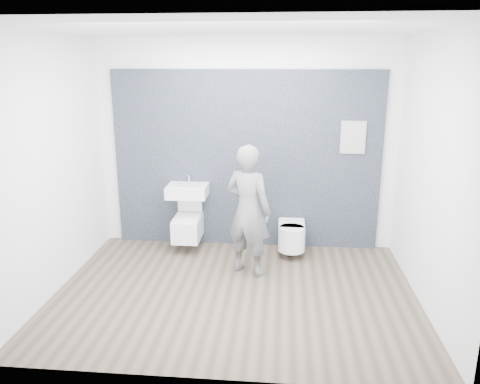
# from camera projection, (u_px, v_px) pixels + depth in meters

# --- Properties ---
(ground) EXTENTS (4.00, 4.00, 0.00)m
(ground) POSITION_uv_depth(u_px,v_px,m) (235.00, 292.00, 5.24)
(ground) COLOR brown
(ground) RESTS_ON ground
(room_shell) EXTENTS (4.00, 4.00, 4.00)m
(room_shell) POSITION_uv_depth(u_px,v_px,m) (235.00, 138.00, 4.77)
(room_shell) COLOR silver
(room_shell) RESTS_ON ground
(tile_wall) EXTENTS (3.60, 0.06, 2.40)m
(tile_wall) POSITION_uv_depth(u_px,v_px,m) (246.00, 243.00, 6.65)
(tile_wall) COLOR black
(tile_wall) RESTS_ON ground
(washbasin) EXTENTS (0.53, 0.40, 0.40)m
(washbasin) POSITION_uv_depth(u_px,v_px,m) (187.00, 191.00, 6.28)
(washbasin) COLOR white
(washbasin) RESTS_ON ground
(toilet_square) EXTENTS (0.36, 0.52, 0.70)m
(toilet_square) POSITION_uv_depth(u_px,v_px,m) (188.00, 226.00, 6.36)
(toilet_square) COLOR white
(toilet_square) RESTS_ON ground
(toilet_rounded) EXTENTS (0.35, 0.60, 0.32)m
(toilet_rounded) POSITION_uv_depth(u_px,v_px,m) (292.00, 236.00, 6.21)
(toilet_rounded) COLOR white
(toilet_rounded) RESTS_ON ground
(info_placard) EXTENTS (0.32, 0.03, 0.42)m
(info_placard) POSITION_uv_depth(u_px,v_px,m) (346.00, 248.00, 6.48)
(info_placard) COLOR silver
(info_placard) RESTS_ON ground
(visitor) EXTENTS (0.68, 0.59, 1.59)m
(visitor) POSITION_uv_depth(u_px,v_px,m) (248.00, 210.00, 5.53)
(visitor) COLOR slate
(visitor) RESTS_ON ground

